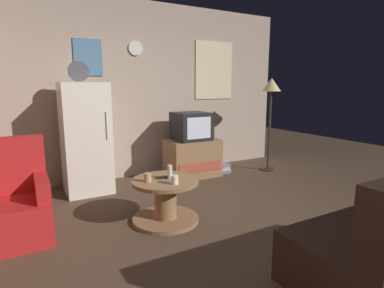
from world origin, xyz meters
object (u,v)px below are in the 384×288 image
standing_lamp (271,92)px  wine_glass (170,172)px  mug_ceramic_white (175,180)px  mug_ceramic_tan (148,177)px  tv_stand (193,158)px  armchair (10,205)px  fridge (86,138)px  book_stack (224,169)px  coffee_table (165,200)px  crt_tv (191,126)px  remote_control (163,177)px

standing_lamp → wine_glass: standing_lamp is taller
mug_ceramic_white → mug_ceramic_tan: 0.29m
tv_stand → armchair: 2.75m
fridge → wine_glass: size_ratio=11.80×
book_stack → standing_lamp: bearing=-15.3°
standing_lamp → tv_stand: bearing=166.7°
mug_ceramic_tan → mug_ceramic_white: bearing=-44.5°
fridge → armchair: fridge is taller
armchair → standing_lamp: bearing=10.1°
standing_lamp → book_stack: standing_lamp is taller
standing_lamp → mug_ceramic_tan: standing_lamp is taller
standing_lamp → mug_ceramic_white: bearing=-152.9°
wine_glass → mug_ceramic_tan: bearing=176.3°
coffee_table → mug_ceramic_tan: (-0.19, 0.01, 0.28)m
crt_tv → book_stack: crt_tv is taller
remote_control → book_stack: (1.65, 1.22, -0.41)m
crt_tv → wine_glass: (-1.02, -1.37, -0.28)m
coffee_table → armchair: armchair is taller
remote_control → fridge: bearing=121.7°
crt_tv → remote_control: (-1.07, -1.32, -0.34)m
standing_lamp → coffee_table: 2.89m
fridge → coffee_table: fridge is taller
fridge → book_stack: (2.19, -0.16, -0.68)m
mug_ceramic_tan → coffee_table: bearing=-4.1°
tv_stand → standing_lamp: standing_lamp is taller
coffee_table → wine_glass: bearing=-2.0°
tv_stand → book_stack: bearing=-10.3°
mug_ceramic_white → armchair: 1.58m
fridge → crt_tv: bearing=-2.1°
fridge → tv_stand: (1.64, -0.06, -0.45)m
tv_stand → crt_tv: bearing=-177.9°
mug_ceramic_tan → book_stack: 2.27m
crt_tv → fridge: bearing=177.9°
mug_ceramic_tan → wine_glass: bearing=-3.7°
standing_lamp → armchair: 4.09m
wine_glass → fridge: bearing=112.7°
wine_glass → armchair: armchair is taller
crt_tv → remote_control: bearing=-129.1°
crt_tv → armchair: 2.77m
standing_lamp → coffee_table: standing_lamp is taller
armchair → coffee_table: bearing=-13.6°
tv_stand → wine_glass: 1.74m
mug_ceramic_tan → armchair: bearing=165.0°
standing_lamp → mug_ceramic_tan: bearing=-158.6°
crt_tv → remote_control: crt_tv is taller
mug_ceramic_white → remote_control: mug_ceramic_white is taller
standing_lamp → mug_ceramic_white: 2.85m
coffee_table → mug_ceramic_white: size_ratio=8.00×
mug_ceramic_white → tv_stand: bearing=55.2°
tv_stand → crt_tv: crt_tv is taller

